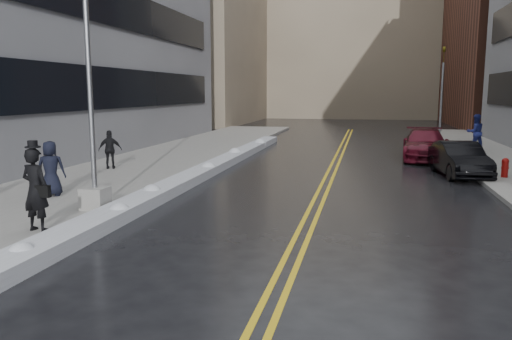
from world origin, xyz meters
The scene contains 16 objects.
ground centered at (0.00, 0.00, 0.00)m, with size 160.00×160.00×0.00m, color black.
sidewalk_west centered at (-5.75, 10.00, 0.07)m, with size 5.50×50.00×0.15m, color gray.
lane_line_left centered at (2.35, 10.00, 0.00)m, with size 0.12×50.00×0.01m, color gold.
lane_line_right centered at (2.65, 10.00, 0.00)m, with size 0.12×50.00×0.01m, color gold.
snow_ridge centered at (-2.45, 8.00, 0.17)m, with size 0.90×30.00×0.34m, color silver.
building_west_far centered at (-15.50, 44.00, 9.00)m, with size 14.00×22.00×18.00m, color gray.
building_far centered at (2.00, 60.00, 11.00)m, with size 36.00×16.00×22.00m, color gray.
lamppost centered at (-3.30, 2.00, 2.53)m, with size 0.65×0.65×7.62m.
fire_hydrant centered at (9.00, 10.00, 0.55)m, with size 0.26×0.26×0.73m.
traffic_signal centered at (8.50, 24.00, 3.40)m, with size 0.16×0.20×6.00m.
pedestrian_fedora centered at (-3.45, -0.26, 1.12)m, with size 0.70×0.46×1.93m, color black.
pedestrian_c centered at (-5.54, 3.31, 1.00)m, with size 0.83×0.54×1.70m, color black.
pedestrian_d centered at (-6.49, 8.70, 0.95)m, with size 0.94×0.39×1.60m, color black.
pedestrian_east centered at (9.72, 19.26, 1.13)m, with size 0.96×0.74×1.97m, color navy.
car_black centered at (7.50, 10.77, 0.68)m, with size 1.45×4.15×1.37m, color black.
car_maroon centered at (6.74, 15.73, 0.75)m, with size 2.10×5.16×1.50m, color #480B18.
Camera 1 is at (3.87, -10.06, 3.33)m, focal length 35.00 mm.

